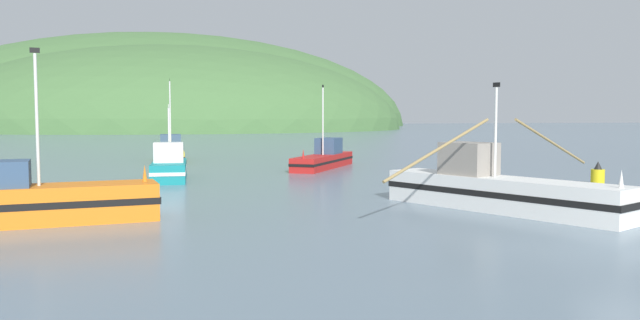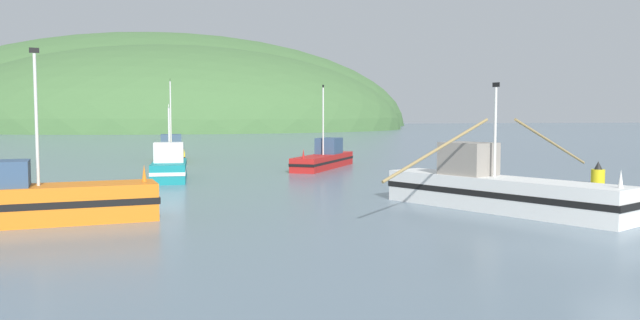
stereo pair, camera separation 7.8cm
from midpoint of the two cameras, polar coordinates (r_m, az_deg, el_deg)
name	(u,v)px [view 1 (the left image)]	position (r m, az deg, el deg)	size (l,w,h in m)	color
ground_plane	(622,248)	(22.42, 25.67, -7.19)	(600.00, 600.00, 0.00)	slate
hill_mid_right	(176,129)	(200.42, -13.00, 2.75)	(142.26, 113.81, 50.79)	#47703D
hill_far_center	(164,126)	(268.90, -14.00, 3.04)	(202.71, 162.17, 74.38)	#47703D
fishing_boat_white	(496,189)	(28.99, 15.67, -2.57)	(13.49, 11.40, 5.68)	white
fishing_boat_yellow	(171,153)	(59.96, -13.44, 0.65)	(2.58, 9.94, 7.56)	gold
fishing_boat_red	(324,158)	(50.62, 0.35, 0.14)	(7.40, 9.81, 6.66)	red
fishing_boat_teal	(169,168)	(42.27, -13.59, -0.71)	(2.57, 6.87, 4.97)	#147F84
fishing_boat_orange	(5,202)	(26.85, -26.81, -3.46)	(11.44, 3.58, 6.81)	orange
channel_buoy	(598,175)	(42.17, 23.88, -1.24)	(0.80, 0.80, 1.42)	yellow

